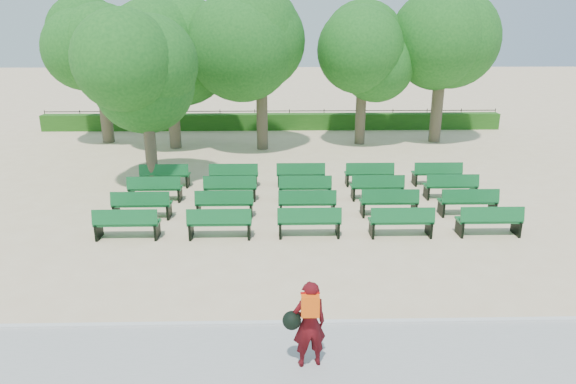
# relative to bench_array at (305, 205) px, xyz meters

# --- Properties ---
(ground) EXTENTS (120.00, 120.00, 0.00)m
(ground) POSITION_rel_bench_array_xyz_m (-1.15, -0.74, -0.09)
(ground) COLOR beige
(paving) EXTENTS (30.00, 2.20, 0.06)m
(paving) POSITION_rel_bench_array_xyz_m (-1.15, -8.14, -0.06)
(paving) COLOR #A4A4A0
(paving) RESTS_ON ground
(curb) EXTENTS (30.00, 0.12, 0.10)m
(curb) POSITION_rel_bench_array_xyz_m (-1.15, -6.99, -0.04)
(curb) COLOR silver
(curb) RESTS_ON ground
(hedge) EXTENTS (26.00, 0.70, 0.90)m
(hedge) POSITION_rel_bench_array_xyz_m (-1.15, 13.26, 0.36)
(hedge) COLOR #225816
(hedge) RESTS_ON ground
(fence) EXTENTS (26.00, 0.10, 1.02)m
(fence) POSITION_rel_bench_array_xyz_m (-1.15, 13.66, -0.09)
(fence) COLOR black
(fence) RESTS_ON ground
(tree_line) EXTENTS (21.80, 6.80, 7.04)m
(tree_line) POSITION_rel_bench_array_xyz_m (-1.15, 9.26, -0.09)
(tree_line) COLOR #1D621C
(tree_line) RESTS_ON ground
(bench_array) EXTENTS (1.81, 0.64, 1.13)m
(bench_array) POSITION_rel_bench_array_xyz_m (0.00, 0.00, 0.00)
(bench_array) COLOR #105C28
(bench_array) RESTS_ON ground
(tree_among) EXTENTS (4.08, 4.08, 5.81)m
(tree_among) POSITION_rel_bench_array_xyz_m (-5.49, 2.37, 3.86)
(tree_among) COLOR brown
(tree_among) RESTS_ON ground
(person) EXTENTS (0.78, 0.50, 1.60)m
(person) POSITION_rel_bench_array_xyz_m (-0.42, -8.29, 0.80)
(person) COLOR #480A0F
(person) RESTS_ON ground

